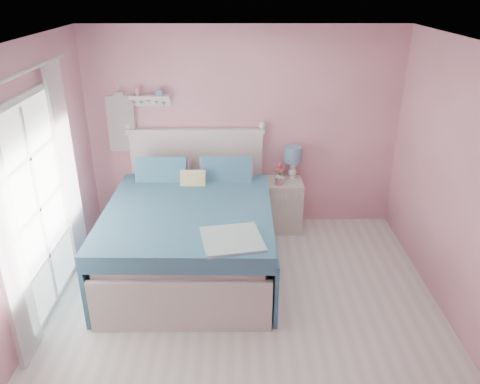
{
  "coord_description": "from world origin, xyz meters",
  "views": [
    {
      "loc": [
        -0.07,
        -3.57,
        3.07
      ],
      "look_at": [
        -0.05,
        1.2,
        0.9
      ],
      "focal_mm": 35.0,
      "sensor_mm": 36.0,
      "label": 1
    }
  ],
  "objects_px": {
    "table_lamp": "(293,157)",
    "teacup": "(279,182)",
    "nightstand": "(283,205)",
    "vase": "(279,176)",
    "bed": "(191,233)"
  },
  "relations": [
    {
      "from": "nightstand",
      "to": "teacup",
      "type": "relative_size",
      "value": 7.15
    },
    {
      "from": "teacup",
      "to": "vase",
      "type": "bearing_deg",
      "value": 80.55
    },
    {
      "from": "bed",
      "to": "teacup",
      "type": "xyz_separation_m",
      "value": [
        1.06,
        0.79,
        0.29
      ]
    },
    {
      "from": "bed",
      "to": "vase",
      "type": "height_order",
      "value": "bed"
    },
    {
      "from": "table_lamp",
      "to": "teacup",
      "type": "xyz_separation_m",
      "value": [
        -0.19,
        -0.18,
        -0.27
      ]
    },
    {
      "from": "nightstand",
      "to": "vase",
      "type": "height_order",
      "value": "vase"
    },
    {
      "from": "nightstand",
      "to": "table_lamp",
      "type": "height_order",
      "value": "table_lamp"
    },
    {
      "from": "bed",
      "to": "vase",
      "type": "xyz_separation_m",
      "value": [
        1.08,
        0.89,
        0.32
      ]
    },
    {
      "from": "table_lamp",
      "to": "teacup",
      "type": "distance_m",
      "value": 0.38
    },
    {
      "from": "table_lamp",
      "to": "nightstand",
      "type": "bearing_deg",
      "value": -145.59
    },
    {
      "from": "bed",
      "to": "nightstand",
      "type": "relative_size",
      "value": 3.37
    },
    {
      "from": "table_lamp",
      "to": "vase",
      "type": "bearing_deg",
      "value": -155.53
    },
    {
      "from": "table_lamp",
      "to": "teacup",
      "type": "height_order",
      "value": "table_lamp"
    },
    {
      "from": "table_lamp",
      "to": "vase",
      "type": "xyz_separation_m",
      "value": [
        -0.17,
        -0.08,
        -0.24
      ]
    },
    {
      "from": "teacup",
      "to": "nightstand",
      "type": "bearing_deg",
      "value": 52.14
    }
  ]
}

